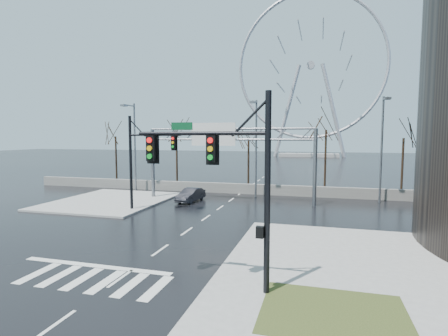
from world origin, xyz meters
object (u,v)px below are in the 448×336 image
(ferris_wheel, at_px, (311,72))
(car, at_px, (191,195))
(signal_mast_near, at_px, (233,173))
(signal_mast_far, at_px, (142,154))
(sign_gantry, at_px, (225,148))

(ferris_wheel, height_order, car, ferris_wheel)
(signal_mast_near, bearing_deg, signal_mast_far, 130.26)
(signal_mast_far, distance_m, ferris_wheel, 89.30)
(sign_gantry, bearing_deg, signal_mast_far, -132.47)
(ferris_wheel, bearing_deg, car, -96.05)
(sign_gantry, xyz_separation_m, ferris_wheel, (5.38, 80.04, 20.95))
(sign_gantry, bearing_deg, car, -164.82)
(signal_mast_near, distance_m, ferris_wheel, 101.29)
(sign_gantry, height_order, ferris_wheel, ferris_wheel)
(signal_mast_near, bearing_deg, ferris_wheel, 90.08)
(sign_gantry, relative_size, ferris_wheel, 0.32)
(signal_mast_far, height_order, ferris_wheel, ferris_wheel)
(signal_mast_far, bearing_deg, signal_mast_near, -49.74)
(signal_mast_far, bearing_deg, ferris_wheel, 82.80)
(sign_gantry, xyz_separation_m, car, (-3.20, -0.87, -4.53))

